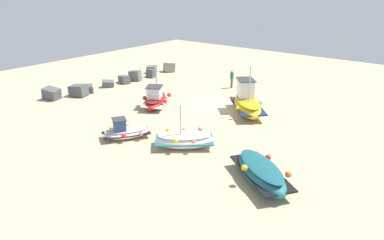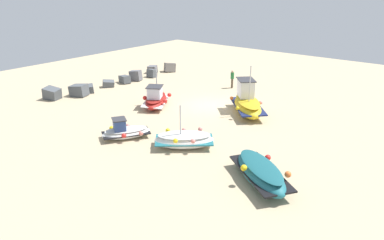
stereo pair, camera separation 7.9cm
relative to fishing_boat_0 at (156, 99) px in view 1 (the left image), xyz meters
The scene contains 8 objects.
ground_plane 4.39m from the fishing_boat_0, 50.11° to the right, with size 50.10×50.10×0.00m, color tan.
fishing_boat_0 is the anchor object (origin of this frame).
fishing_boat_1 13.40m from the fishing_boat_0, 113.94° to the right, with size 3.83×4.47×1.12m.
fishing_boat_2 7.15m from the fishing_boat_0, 64.72° to the right, with size 4.60×4.53×3.73m.
fishing_boat_3 6.48m from the fishing_boat_0, 153.59° to the right, with size 3.26×2.68×1.35m.
fishing_boat_4 8.10m from the fishing_boat_0, 124.39° to the right, with size 3.46×3.70×2.70m.
person_walking 8.43m from the fishing_boat_0, 12.51° to the right, with size 0.32×0.32×1.67m.
breakwater_rocks 7.72m from the fishing_boat_0, 73.48° to the left, with size 15.14×2.58×1.21m.
Camera 1 is at (-22.85, -16.18, 9.33)m, focal length 34.61 mm.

